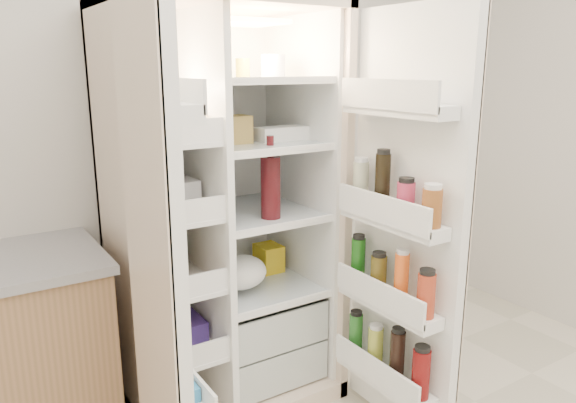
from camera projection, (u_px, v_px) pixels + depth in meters
wall_back at (193, 105)px, 2.68m from camera, size 4.00×0.02×2.70m
refrigerator at (222, 242)px, 2.53m from camera, size 0.92×0.70×1.80m
freezer_door at (158, 275)px, 1.73m from camera, size 0.15×0.40×1.72m
fridge_door at (403, 239)px, 2.18m from camera, size 0.17×0.58×1.72m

